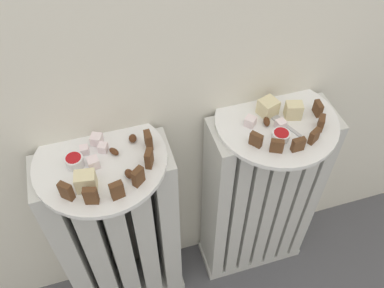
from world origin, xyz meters
name	(u,v)px	position (x,y,z in m)	size (l,w,h in m)	color
radiator_left	(120,236)	(-0.22, 0.28, 0.33)	(0.34, 0.14, 0.67)	silver
radiator_right	(259,200)	(0.22, 0.28, 0.33)	(0.34, 0.14, 0.67)	silver
plate_left	(100,161)	(-0.22, 0.28, 0.68)	(0.30, 0.30, 0.01)	white
plate_right	(276,121)	(0.22, 0.28, 0.68)	(0.30, 0.30, 0.01)	white
dark_cake_slice_left_0	(66,191)	(-0.29, 0.20, 0.70)	(0.03, 0.01, 0.04)	#56351E
dark_cake_slice_left_1	(91,196)	(-0.25, 0.17, 0.70)	(0.03, 0.01, 0.04)	#56351E
dark_cake_slice_left_2	(117,190)	(-0.19, 0.17, 0.70)	(0.03, 0.01, 0.04)	#56351E
dark_cake_slice_left_3	(138,177)	(-0.15, 0.19, 0.70)	(0.03, 0.01, 0.04)	#56351E
dark_cake_slice_left_4	(149,158)	(-0.11, 0.23, 0.70)	(0.03, 0.01, 0.04)	#56351E
dark_cake_slice_left_5	(148,140)	(-0.10, 0.28, 0.70)	(0.03, 0.01, 0.04)	#56351E
marble_cake_slice_left_0	(86,181)	(-0.25, 0.21, 0.70)	(0.04, 0.03, 0.04)	beige
turkish_delight_left_0	(103,148)	(-0.20, 0.30, 0.69)	(0.02, 0.02, 0.02)	white
turkish_delight_left_1	(84,150)	(-0.24, 0.31, 0.69)	(0.02, 0.02, 0.02)	white
turkish_delight_left_2	(97,139)	(-0.21, 0.33, 0.69)	(0.02, 0.02, 0.02)	white
turkish_delight_left_3	(93,163)	(-0.23, 0.26, 0.69)	(0.02, 0.02, 0.02)	white
medjool_date_left_0	(129,174)	(-0.16, 0.21, 0.69)	(0.03, 0.02, 0.02)	#4C2814
medjool_date_left_1	(114,152)	(-0.18, 0.29, 0.69)	(0.03, 0.01, 0.01)	#4C2814
medjool_date_left_2	(133,138)	(-0.13, 0.31, 0.69)	(0.02, 0.02, 0.02)	#4C2814
jam_bowl_left	(74,161)	(-0.27, 0.28, 0.70)	(0.04, 0.04, 0.03)	white
dark_cake_slice_right_0	(256,140)	(0.13, 0.22, 0.70)	(0.03, 0.01, 0.04)	#56351E
dark_cake_slice_right_1	(277,146)	(0.17, 0.19, 0.70)	(0.03, 0.01, 0.04)	#56351E
dark_cake_slice_right_2	(298,145)	(0.22, 0.18, 0.70)	(0.03, 0.01, 0.04)	#56351E
dark_cake_slice_right_3	(314,136)	(0.27, 0.19, 0.70)	(0.03, 0.01, 0.04)	#56351E
dark_cake_slice_right_4	(321,123)	(0.30, 0.22, 0.70)	(0.03, 0.01, 0.04)	#56351E
dark_cake_slice_right_5	(318,108)	(0.32, 0.27, 0.70)	(0.03, 0.01, 0.04)	#56351E
marble_cake_slice_right_0	(293,110)	(0.26, 0.28, 0.70)	(0.04, 0.03, 0.04)	beige
marble_cake_slice_right_1	(268,107)	(0.20, 0.31, 0.70)	(0.04, 0.04, 0.04)	beige
turkish_delight_right_0	(250,121)	(0.15, 0.28, 0.69)	(0.02, 0.02, 0.02)	white
turkish_delight_right_1	(281,124)	(0.21, 0.25, 0.69)	(0.02, 0.02, 0.02)	white
medjool_date_right_0	(267,122)	(0.18, 0.27, 0.69)	(0.03, 0.02, 0.02)	#4C2814
medjool_date_right_1	(272,100)	(0.23, 0.34, 0.69)	(0.03, 0.02, 0.02)	#4C2814
jam_bowl_right	(281,135)	(0.20, 0.22, 0.69)	(0.04, 0.04, 0.02)	white
fork	(283,123)	(0.22, 0.26, 0.68)	(0.05, 0.09, 0.00)	#B7B7BC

